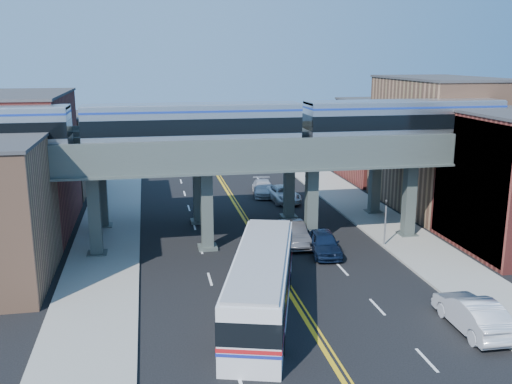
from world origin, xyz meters
TOP-DOWN VIEW (x-y plane):
  - ground at (0.00, 0.00)m, footprint 120.00×120.00m
  - sidewalk_west at (-11.50, 10.00)m, footprint 5.00×70.00m
  - sidewalk_east at (11.50, 10.00)m, footprint 5.00×70.00m
  - building_west_b at (-18.50, 16.00)m, footprint 8.00×14.00m
  - building_west_c at (-18.50, 29.00)m, footprint 8.00×10.00m
  - building_east_b at (18.50, 16.00)m, footprint 8.00×14.00m
  - building_east_c at (18.50, 29.00)m, footprint 8.00×10.00m
  - mural_panel at (14.55, 4.00)m, footprint 0.10×9.50m
  - elevated_viaduct_near at (0.00, 8.00)m, footprint 52.00×3.60m
  - elevated_viaduct_far at (0.00, 15.00)m, footprint 52.00×3.60m
  - transit_train at (-4.85, 8.00)m, footprint 47.22×2.96m
  - stop_sign at (0.30, 3.00)m, footprint 0.76×0.09m
  - traffic_signal at (9.20, 6.00)m, footprint 0.15×0.18m
  - transit_bus at (-2.25, -3.71)m, footprint 6.59×13.71m
  - car_lane_a at (4.19, 5.30)m, footprint 2.43×5.16m
  - car_lane_b at (2.54, 7.84)m, footprint 1.96×5.24m
  - car_lane_c at (4.91, 20.94)m, footprint 2.92×5.59m
  - car_lane_d at (3.48, 23.75)m, footprint 2.69×5.41m
  - car_parked_curb at (8.28, -7.54)m, footprint 2.09×5.59m

SIDE VIEW (x-z plane):
  - ground at x=0.00m, z-range 0.00..0.00m
  - sidewalk_west at x=-11.50m, z-range 0.00..0.16m
  - sidewalk_east at x=11.50m, z-range 0.00..0.16m
  - car_lane_c at x=4.91m, z-range 0.00..1.50m
  - car_lane_d at x=3.48m, z-range 0.00..1.51m
  - car_lane_a at x=4.19m, z-range 0.00..1.71m
  - car_lane_b at x=2.54m, z-range 0.00..1.71m
  - car_parked_curb at x=8.28m, z-range 0.00..1.82m
  - stop_sign at x=0.30m, z-range 0.44..3.07m
  - transit_bus at x=-2.25m, z-range 0.05..3.50m
  - traffic_signal at x=9.20m, z-range 0.25..4.35m
  - building_west_c at x=-18.50m, z-range 0.00..8.00m
  - building_east_c at x=18.50m, z-range 0.00..9.00m
  - mural_panel at x=14.55m, z-range 0.00..9.50m
  - building_west_b at x=-18.50m, z-range 0.00..11.00m
  - building_east_b at x=18.50m, z-range 0.00..12.00m
  - elevated_viaduct_near at x=0.00m, z-range 2.77..10.17m
  - elevated_viaduct_far at x=0.00m, z-range 2.77..10.17m
  - transit_train at x=-4.85m, z-range 7.54..10.99m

